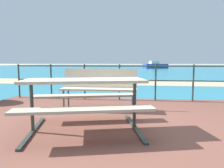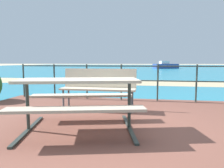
% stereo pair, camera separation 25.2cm
% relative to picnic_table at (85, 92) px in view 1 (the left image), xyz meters
% --- Properties ---
extents(ground_plane, '(240.00, 240.00, 0.00)m').
position_rel_picnic_table_xyz_m(ground_plane, '(0.33, 0.22, -0.64)').
color(ground_plane, beige).
extents(patio_paving, '(6.40, 5.20, 0.06)m').
position_rel_picnic_table_xyz_m(patio_paving, '(0.33, 0.22, -0.61)').
color(patio_paving, brown).
rests_on(patio_paving, ground).
extents(sea_water, '(90.00, 90.00, 0.01)m').
position_rel_picnic_table_xyz_m(sea_water, '(0.33, 40.22, -0.64)').
color(sea_water, teal).
rests_on(sea_water, ground).
extents(beach_strip, '(54.03, 3.69, 0.01)m').
position_rel_picnic_table_xyz_m(beach_strip, '(0.33, 8.04, -0.64)').
color(beach_strip, tan).
rests_on(beach_strip, ground).
extents(picnic_table, '(2.04, 1.71, 0.78)m').
position_rel_picnic_table_xyz_m(picnic_table, '(0.00, 0.00, 0.00)').
color(picnic_table, tan).
rests_on(picnic_table, patio_paving).
extents(park_bench, '(1.63, 0.42, 0.89)m').
position_rel_picnic_table_xyz_m(park_bench, '(-0.02, 1.38, -0.04)').
color(park_bench, '#BCAD93').
rests_on(park_bench, patio_paving).
extents(railing_fence, '(5.94, 0.04, 0.98)m').
position_rel_picnic_table_xyz_m(railing_fence, '(0.33, 2.61, 0.02)').
color(railing_fence, '#2D3833').
rests_on(railing_fence, patio_paving).
extents(boat_near, '(4.77, 3.19, 1.29)m').
position_rel_picnic_table_xyz_m(boat_near, '(4.36, 32.91, -0.17)').
color(boat_near, '#2D478C').
rests_on(boat_near, sea_water).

